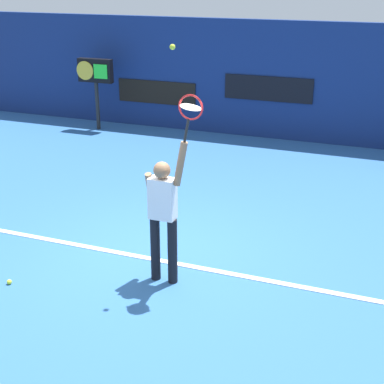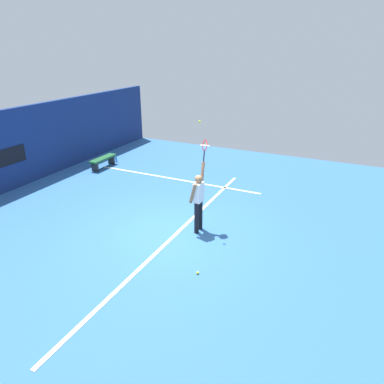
# 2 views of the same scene
# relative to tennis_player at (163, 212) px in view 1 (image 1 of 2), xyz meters

# --- Properties ---
(ground_plane) EXTENTS (18.00, 18.00, 0.00)m
(ground_plane) POSITION_rel_tennis_player_xyz_m (-0.47, 0.59, -1.01)
(ground_plane) COLOR #2D609E
(back_wall) EXTENTS (18.00, 0.20, 2.86)m
(back_wall) POSITION_rel_tennis_player_xyz_m (-0.47, 7.51, 0.42)
(back_wall) COLOR navy
(back_wall) RESTS_ON ground_plane
(sponsor_banner_center) EXTENTS (2.20, 0.03, 0.60)m
(sponsor_banner_center) POSITION_rel_tennis_player_xyz_m (-0.47, 7.39, 0.23)
(sponsor_banner_center) COLOR black
(sponsor_banner_portside) EXTENTS (2.20, 0.03, 0.60)m
(sponsor_banner_portside) POSITION_rel_tennis_player_xyz_m (-3.47, 7.39, -0.07)
(sponsor_banner_portside) COLOR black
(court_baseline) EXTENTS (10.00, 0.10, 0.01)m
(court_baseline) POSITION_rel_tennis_player_xyz_m (-0.47, 0.47, -1.01)
(court_baseline) COLOR white
(court_baseline) RESTS_ON ground_plane
(tennis_player) EXTENTS (0.60, 0.31, 1.99)m
(tennis_player) POSITION_rel_tennis_player_xyz_m (0.00, 0.00, 0.00)
(tennis_player) COLOR black
(tennis_player) RESTS_ON ground_plane
(tennis_racket) EXTENTS (0.37, 0.27, 0.62)m
(tennis_racket) POSITION_rel_tennis_player_xyz_m (0.38, -0.00, 1.37)
(tennis_racket) COLOR black
(tennis_ball) EXTENTS (0.07, 0.07, 0.07)m
(tennis_ball) POSITION_rel_tennis_player_xyz_m (0.14, 0.05, 2.09)
(tennis_ball) COLOR #CCE033
(scoreboard_clock) EXTENTS (0.96, 0.20, 1.84)m
(scoreboard_clock) POSITION_rel_tennis_player_xyz_m (-4.85, 6.66, 0.44)
(scoreboard_clock) COLOR black
(scoreboard_clock) RESTS_ON ground_plane
(spare_ball) EXTENTS (0.07, 0.07, 0.07)m
(spare_ball) POSITION_rel_tennis_player_xyz_m (-1.90, -0.86, -0.98)
(spare_ball) COLOR #CCE033
(spare_ball) RESTS_ON ground_plane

